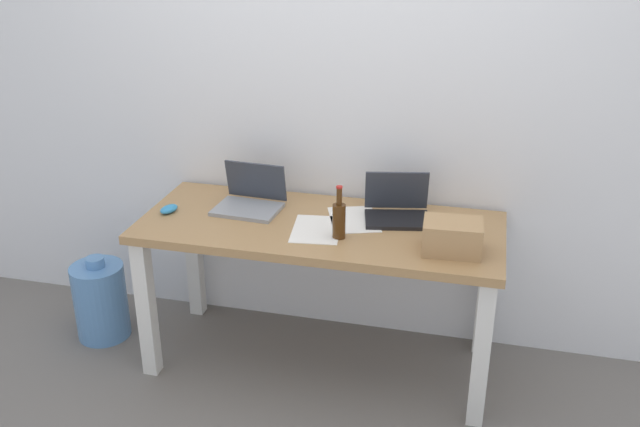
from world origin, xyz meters
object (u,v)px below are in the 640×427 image
laptop_left (250,200)px  laptop_right (397,209)px  water_cooler_jug (101,300)px  desk (320,245)px  beer_bottle (339,219)px  computer_mouse (169,209)px  cardboard_box (452,237)px

laptop_left → laptop_right: laptop_right is taller
laptop_left → water_cooler_jug: 0.98m
desk → beer_bottle: (0.11, -0.12, 0.19)m
water_cooler_jug → beer_bottle: bearing=-3.4°
beer_bottle → desk: bearing=133.1°
beer_bottle → water_cooler_jug: (-1.26, 0.07, -0.62)m
desk → computer_mouse: computer_mouse is taller
laptop_right → computer_mouse: bearing=-170.0°
laptop_right → beer_bottle: beer_bottle is taller
beer_bottle → computer_mouse: bearing=174.7°
computer_mouse → laptop_right: bearing=27.3°
laptop_left → water_cooler_jug: laptop_left is taller
water_cooler_jug → laptop_left: bearing=10.2°
laptop_right → computer_mouse: size_ratio=3.29×
desk → cardboard_box: bearing=-13.1°
laptop_right → cardboard_box: bearing=-46.1°
laptop_right → water_cooler_jug: 1.59m
beer_bottle → computer_mouse: 0.84m
water_cooler_jug → cardboard_box: bearing=-3.0°
desk → laptop_right: laptop_right is taller
beer_bottle → cardboard_box: (0.48, -0.02, -0.02)m
laptop_right → cardboard_box: size_ratio=1.37×
laptop_left → desk: bearing=-14.4°
computer_mouse → cardboard_box: cardboard_box is taller
laptop_right → cardboard_box: laptop_right is taller
laptop_left → laptop_right: size_ratio=0.96×
cardboard_box → laptop_left: bearing=166.4°
computer_mouse → water_cooler_jug: size_ratio=0.22×
computer_mouse → laptop_left: bearing=38.6°
cardboard_box → desk: bearing=166.9°
computer_mouse → water_cooler_jug: (-0.43, -0.00, -0.55)m
laptop_right → water_cooler_jug: laptop_right is taller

